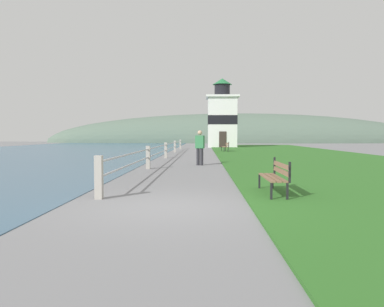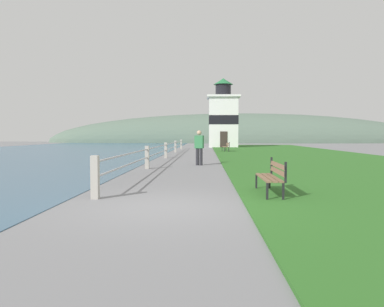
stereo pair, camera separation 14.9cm
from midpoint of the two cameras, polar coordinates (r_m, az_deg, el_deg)
The scene contains 9 objects.
ground_plane at distance 8.19m, azimuth -4.57°, elevation -8.17°, with size 160.00×160.00×0.00m, color slate.
grass_verge at distance 28.65m, azimuth 15.74°, elevation -0.33°, with size 12.00×59.31×0.06m.
water_strip at distance 31.69m, azimuth -26.99°, elevation -0.28°, with size 24.00×94.90×0.01m.
seawall_railing at distance 25.44m, azimuth -4.19°, elevation 0.75°, with size 0.18×32.79×1.06m.
park_bench_near at distance 9.84m, azimuth 12.21°, elevation -3.19°, with size 0.47×1.89×0.94m.
park_bench_midway at distance 34.88m, azimuth 5.03°, elevation 1.14°, with size 0.63×1.82×0.94m.
lighthouse at distance 47.80m, azimuth 4.52°, elevation 5.42°, with size 4.09×4.09×8.72m.
person_strolling at distance 19.28m, azimuth 0.99°, elevation 1.09°, with size 0.49×0.36×1.80m.
distant_hillside at distance 77.87m, azimuth 6.95°, elevation 1.67°, with size 80.00×16.00×12.00m.
Camera 1 is at (0.81, -7.99, 1.56)m, focal length 35.00 mm.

